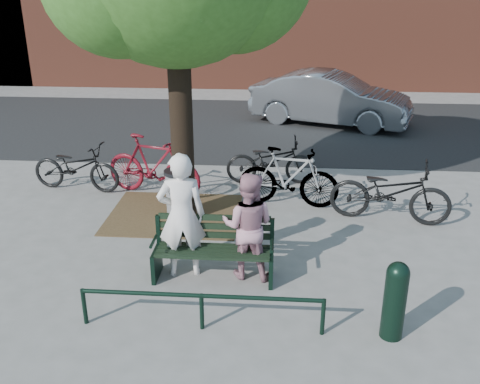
# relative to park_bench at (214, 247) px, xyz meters

# --- Properties ---
(ground) EXTENTS (90.00, 90.00, 0.00)m
(ground) POSITION_rel_park_bench_xyz_m (0.00, -0.08, -0.48)
(ground) COLOR gray
(ground) RESTS_ON ground
(dirt_pit) EXTENTS (2.40, 2.00, 0.02)m
(dirt_pit) POSITION_rel_park_bench_xyz_m (-1.00, 2.12, -0.47)
(dirt_pit) COLOR brown
(dirt_pit) RESTS_ON ground
(road) EXTENTS (40.00, 7.00, 0.01)m
(road) POSITION_rel_park_bench_xyz_m (0.00, 8.42, -0.47)
(road) COLOR black
(road) RESTS_ON ground
(park_bench) EXTENTS (1.74, 0.54, 0.97)m
(park_bench) POSITION_rel_park_bench_xyz_m (0.00, 0.00, 0.00)
(park_bench) COLOR black
(park_bench) RESTS_ON ground
(guard_railing) EXTENTS (3.06, 0.06, 0.51)m
(guard_railing) POSITION_rel_park_bench_xyz_m (0.00, -1.28, -0.08)
(guard_railing) COLOR black
(guard_railing) RESTS_ON ground
(person_left) EXTENTS (0.75, 0.56, 1.88)m
(person_left) POSITION_rel_park_bench_xyz_m (-0.46, 0.05, 0.46)
(person_left) COLOR white
(person_left) RESTS_ON ground
(person_right) EXTENTS (0.85, 0.70, 1.61)m
(person_right) POSITION_rel_park_bench_xyz_m (0.49, 0.07, 0.32)
(person_right) COLOR #B57C8C
(person_right) RESTS_ON ground
(bollard) EXTENTS (0.28, 0.28, 1.03)m
(bollard) POSITION_rel_park_bench_xyz_m (2.34, -1.25, 0.07)
(bollard) COLOR black
(bollard) RESTS_ON ground
(litter_bin) EXTENTS (0.46, 0.46, 0.95)m
(litter_bin) POSITION_rel_park_bench_xyz_m (-0.88, 1.92, 0.00)
(litter_bin) COLOR gray
(litter_bin) RESTS_ON ground
(bicycle_a) EXTENTS (1.97, 0.94, 0.99)m
(bicycle_a) POSITION_rel_park_bench_xyz_m (-3.23, 3.21, 0.02)
(bicycle_a) COLOR black
(bicycle_a) RESTS_ON ground
(bicycle_b) EXTENTS (2.15, 1.15, 1.24)m
(bicycle_b) POSITION_rel_park_bench_xyz_m (-1.58, 3.07, 0.14)
(bicycle_b) COLOR #5F0D17
(bicycle_b) RESTS_ON ground
(bicycle_c) EXTENTS (1.93, 0.77, 0.99)m
(bicycle_c) POSITION_rel_park_bench_xyz_m (0.75, 3.89, 0.02)
(bicycle_c) COLOR black
(bicycle_c) RESTS_ON ground
(bicycle_d) EXTENTS (1.98, 0.82, 1.16)m
(bicycle_d) POSITION_rel_park_bench_xyz_m (1.10, 2.73, 0.10)
(bicycle_d) COLOR gray
(bicycle_d) RESTS_ON ground
(bicycle_e) EXTENTS (2.22, 1.13, 1.11)m
(bicycle_e) POSITION_rel_park_bench_xyz_m (2.91, 2.16, 0.08)
(bicycle_e) COLOR black
(bicycle_e) RESTS_ON ground
(parked_car) EXTENTS (4.91, 3.07, 1.53)m
(parked_car) POSITION_rel_park_bench_xyz_m (2.39, 8.94, 0.29)
(parked_car) COLOR slate
(parked_car) RESTS_ON ground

